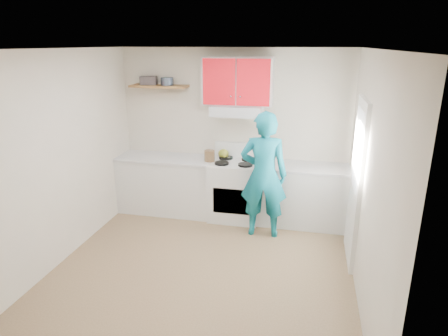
% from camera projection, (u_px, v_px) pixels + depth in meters
% --- Properties ---
extents(floor, '(3.80, 3.80, 0.00)m').
position_uv_depth(floor, '(202.00, 269.00, 4.79)').
color(floor, brown).
rests_on(floor, ground).
extents(ceiling, '(3.60, 3.80, 0.04)m').
position_uv_depth(ceiling, '(198.00, 49.00, 4.00)').
color(ceiling, white).
rests_on(ceiling, floor).
extents(back_wall, '(3.60, 0.04, 2.60)m').
position_uv_depth(back_wall, '(233.00, 133.00, 6.16)').
color(back_wall, beige).
rests_on(back_wall, floor).
extents(front_wall, '(3.60, 0.04, 2.60)m').
position_uv_depth(front_wall, '(124.00, 254.00, 2.63)').
color(front_wall, beige).
rests_on(front_wall, floor).
extents(left_wall, '(0.04, 3.80, 2.60)m').
position_uv_depth(left_wall, '(59.00, 159.00, 4.77)').
color(left_wall, beige).
rests_on(left_wall, floor).
extents(right_wall, '(0.04, 3.80, 2.60)m').
position_uv_depth(right_wall, '(368.00, 181.00, 4.02)').
color(right_wall, beige).
rests_on(right_wall, floor).
extents(door, '(0.05, 0.85, 2.05)m').
position_uv_depth(door, '(356.00, 183.00, 4.76)').
color(door, white).
rests_on(door, floor).
extents(door_glass, '(0.01, 0.55, 0.95)m').
position_uv_depth(door_glass, '(357.00, 149.00, 4.64)').
color(door_glass, white).
rests_on(door_glass, door).
extents(counter_left, '(1.52, 0.60, 0.90)m').
position_uv_depth(counter_left, '(167.00, 185.00, 6.36)').
color(counter_left, silver).
rests_on(counter_left, floor).
extents(counter_right, '(1.32, 0.60, 0.90)m').
position_uv_depth(counter_right, '(303.00, 196.00, 5.90)').
color(counter_right, silver).
rests_on(counter_right, floor).
extents(stove, '(0.76, 0.65, 0.92)m').
position_uv_depth(stove, '(235.00, 190.00, 6.09)').
color(stove, white).
rests_on(stove, floor).
extents(range_hood, '(0.76, 0.44, 0.15)m').
position_uv_depth(range_hood, '(237.00, 111.00, 5.81)').
color(range_hood, silver).
rests_on(range_hood, back_wall).
extents(upper_cabinets, '(1.02, 0.33, 0.70)m').
position_uv_depth(upper_cabinets, '(238.00, 81.00, 5.73)').
color(upper_cabinets, red).
rests_on(upper_cabinets, back_wall).
extents(shelf, '(0.90, 0.30, 0.04)m').
position_uv_depth(shelf, '(159.00, 86.00, 6.04)').
color(shelf, brown).
rests_on(shelf, back_wall).
extents(books, '(0.28, 0.23, 0.13)m').
position_uv_depth(books, '(149.00, 80.00, 6.05)').
color(books, '#3E3738').
rests_on(books, shelf).
extents(tin, '(0.21, 0.21, 0.12)m').
position_uv_depth(tin, '(167.00, 81.00, 5.96)').
color(tin, '#333D4C').
rests_on(tin, shelf).
extents(kettle, '(0.21, 0.21, 0.14)m').
position_uv_depth(kettle, '(223.00, 154.00, 6.14)').
color(kettle, olive).
rests_on(kettle, stove).
extents(crock, '(0.20, 0.20, 0.19)m').
position_uv_depth(crock, '(209.00, 156.00, 5.98)').
color(crock, brown).
rests_on(crock, counter_left).
extents(cutting_board, '(0.28, 0.21, 0.02)m').
position_uv_depth(cutting_board, '(281.00, 166.00, 5.79)').
color(cutting_board, olive).
rests_on(cutting_board, counter_right).
extents(silicone_mat, '(0.28, 0.24, 0.01)m').
position_uv_depth(silicone_mat, '(334.00, 170.00, 5.66)').
color(silicone_mat, red).
rests_on(silicone_mat, counter_right).
extents(person, '(0.68, 0.47, 1.80)m').
position_uv_depth(person, '(264.00, 175.00, 5.42)').
color(person, '#0D6A7C').
rests_on(person, floor).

